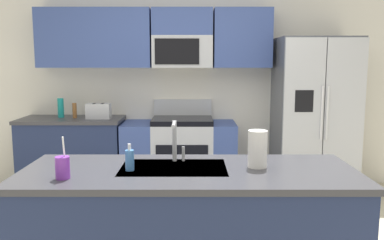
% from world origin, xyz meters
% --- Properties ---
extents(kitchen_wall_unit, '(5.20, 0.43, 2.60)m').
position_xyz_m(kitchen_wall_unit, '(-0.14, 2.08, 1.47)').
color(kitchen_wall_unit, silver).
rests_on(kitchen_wall_unit, ground).
extents(back_counter, '(1.22, 0.63, 0.90)m').
position_xyz_m(back_counter, '(-1.45, 1.80, 0.45)').
color(back_counter, '#1E2A4D').
rests_on(back_counter, ground).
extents(range_oven, '(1.36, 0.61, 1.10)m').
position_xyz_m(range_oven, '(-0.15, 1.80, 0.44)').
color(range_oven, '#B7BABF').
rests_on(range_oven, ground).
extents(refrigerator, '(0.90, 0.76, 1.85)m').
position_xyz_m(refrigerator, '(1.45, 1.73, 0.93)').
color(refrigerator, '#4C4F54').
rests_on(refrigerator, ground).
extents(island_counter, '(2.13, 0.82, 0.90)m').
position_xyz_m(island_counter, '(-0.02, -0.54, 0.45)').
color(island_counter, '#1E2A4D').
rests_on(island_counter, ground).
extents(toaster, '(0.28, 0.16, 0.18)m').
position_xyz_m(toaster, '(-1.11, 1.75, 0.99)').
color(toaster, '#B7BABF').
rests_on(toaster, back_counter).
extents(pepper_mill, '(0.05, 0.05, 0.18)m').
position_xyz_m(pepper_mill, '(-1.41, 1.80, 0.99)').
color(pepper_mill, brown).
rests_on(pepper_mill, back_counter).
extents(bottle_teal, '(0.07, 0.07, 0.23)m').
position_xyz_m(bottle_teal, '(-1.59, 1.85, 1.02)').
color(bottle_teal, teal).
rests_on(bottle_teal, back_counter).
extents(sink_faucet, '(0.09, 0.21, 0.28)m').
position_xyz_m(sink_faucet, '(-0.11, -0.35, 1.07)').
color(sink_faucet, '#B7BABF').
rests_on(sink_faucet, island_counter).
extents(drink_cup_purple, '(0.08, 0.08, 0.25)m').
position_xyz_m(drink_cup_purple, '(-0.75, -0.75, 0.97)').
color(drink_cup_purple, purple).
rests_on(drink_cup_purple, island_counter).
extents(soap_dispenser, '(0.06, 0.06, 0.17)m').
position_xyz_m(soap_dispenser, '(-0.39, -0.57, 0.97)').
color(soap_dispenser, '#4C8CD8').
rests_on(soap_dispenser, island_counter).
extents(paper_towel_roll, '(0.12, 0.12, 0.24)m').
position_xyz_m(paper_towel_roll, '(0.42, -0.48, 1.02)').
color(paper_towel_roll, white).
rests_on(paper_towel_roll, island_counter).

